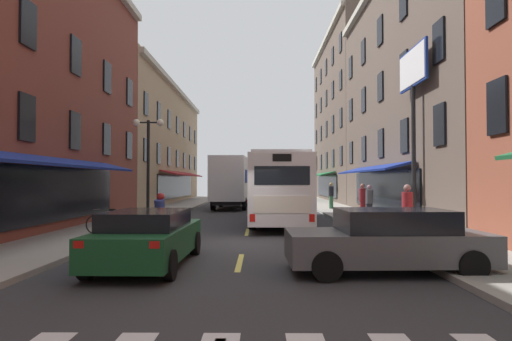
{
  "coord_description": "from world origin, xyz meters",
  "views": [
    {
      "loc": [
        0.51,
        -14.49,
        2.05
      ],
      "look_at": [
        0.34,
        4.48,
        2.52
      ],
      "focal_mm": 30.42,
      "sensor_mm": 36.0,
      "label": 1
    }
  ],
  "objects": [
    {
      "name": "motorcycle_rider",
      "position": [
        -2.83,
        0.05,
        0.71
      ],
      "size": [
        0.62,
        2.07,
        1.66
      ],
      "color": "black",
      "rests_on": "ground"
    },
    {
      "name": "pedestrian_rear",
      "position": [
        5.46,
        0.1,
        1.08
      ],
      "size": [
        0.36,
        0.36,
        1.81
      ],
      "rotation": [
        0.0,
        0.0,
        1.18
      ],
      "color": "#B29947",
      "rests_on": "sidewalk_right"
    },
    {
      "name": "ground_plane",
      "position": [
        0.0,
        0.0,
        -0.05
      ],
      "size": [
        34.8,
        80.0,
        0.1
      ],
      "primitive_type": "cube",
      "color": "#333335"
    },
    {
      "name": "billboard_sign",
      "position": [
        7.05,
        3.93,
        6.02
      ],
      "size": [
        0.4,
        3.13,
        7.6
      ],
      "color": "black",
      "rests_on": "sidewalk_right"
    },
    {
      "name": "sedan_mid",
      "position": [
        3.39,
        -4.69,
        0.72
      ],
      "size": [
        4.47,
        2.13,
        1.42
      ],
      "color": "#515154",
      "rests_on": "ground"
    },
    {
      "name": "sidewalk_right",
      "position": [
        5.9,
        0.0,
        0.07
      ],
      "size": [
        3.0,
        80.0,
        0.14
      ],
      "primitive_type": "cube",
      "color": "#A39E93",
      "rests_on": "ground"
    },
    {
      "name": "sidewalk_left",
      "position": [
        -5.9,
        0.0,
        0.07
      ],
      "size": [
        3.0,
        80.0,
        0.14
      ],
      "primitive_type": "cube",
      "color": "#A39E93",
      "rests_on": "ground"
    },
    {
      "name": "pedestrian_near",
      "position": [
        5.94,
        8.34,
        1.09
      ],
      "size": [
        0.5,
        0.36,
        1.79
      ],
      "rotation": [
        0.0,
        0.0,
        1.54
      ],
      "color": "maroon",
      "rests_on": "sidewalk_right"
    },
    {
      "name": "street_lamp_twin",
      "position": [
        -4.63,
        5.38,
        2.8
      ],
      "size": [
        1.42,
        0.32,
        4.78
      ],
      "color": "black",
      "rests_on": "sidewalk_left"
    },
    {
      "name": "box_truck",
      "position": [
        -1.61,
        17.58,
        1.97
      ],
      "size": [
        2.66,
        7.72,
        3.77
      ],
      "color": "#B21E19",
      "rests_on": "ground"
    },
    {
      "name": "pedestrian_far",
      "position": [
        5.75,
        6.26,
        1.04
      ],
      "size": [
        0.36,
        0.36,
        1.74
      ],
      "rotation": [
        0.0,
        0.0,
        5.18
      ],
      "color": "black",
      "rests_on": "sidewalk_right"
    },
    {
      "name": "bicycle_near",
      "position": [
        -5.01,
        1.15,
        0.5
      ],
      "size": [
        1.69,
        0.49,
        0.91
      ],
      "color": "black",
      "rests_on": "sidewalk_left"
    },
    {
      "name": "pedestrian_mid",
      "position": [
        5.5,
        15.85,
        1.08
      ],
      "size": [
        0.36,
        0.36,
        1.81
      ],
      "rotation": [
        0.0,
        0.0,
        5.96
      ],
      "color": "#33663F",
      "rests_on": "sidewalk_right"
    },
    {
      "name": "lane_centre_dashes",
      "position": [
        0.0,
        -0.25,
        0.0
      ],
      "size": [
        0.14,
        73.9,
        0.01
      ],
      "color": "#DBCC4C",
      "rests_on": "ground"
    },
    {
      "name": "transit_bus",
      "position": [
        1.44,
        7.46,
        1.72
      ],
      "size": [
        2.81,
        11.94,
        3.28
      ],
      "color": "silver",
      "rests_on": "ground"
    },
    {
      "name": "sedan_near",
      "position": [
        -2.19,
        -3.99,
        0.7
      ],
      "size": [
        2.02,
        4.58,
        1.35
      ],
      "color": "#144723",
      "rests_on": "ground"
    }
  ]
}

